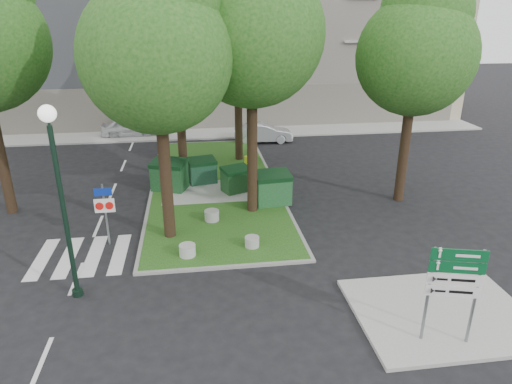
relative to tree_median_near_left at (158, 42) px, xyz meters
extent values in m
plane|color=black|center=(1.41, -2.56, -7.32)|extent=(120.00, 120.00, 0.00)
cube|color=#184914|center=(1.91, 5.44, -7.26)|extent=(6.00, 16.00, 0.12)
cube|color=gray|center=(1.91, 5.44, -7.27)|extent=(6.30, 16.30, 0.10)
cube|color=#999993|center=(7.91, -6.06, -7.26)|extent=(5.00, 4.00, 0.12)
cube|color=#999993|center=(1.41, 15.94, -7.26)|extent=(42.00, 3.00, 0.12)
cube|color=silver|center=(-2.34, -1.06, -7.31)|extent=(5.00, 3.00, 0.01)
cube|color=tan|center=(1.41, 23.44, 0.68)|extent=(41.00, 12.00, 16.00)
cylinder|color=black|center=(-0.09, -0.06, -4.24)|extent=(0.44, 0.44, 6.16)
sphere|color=#164B14|center=(-0.09, -0.06, -0.50)|extent=(5.20, 5.20, 5.20)
sphere|color=#164B14|center=(0.21, 0.14, 1.26)|extent=(3.90, 3.90, 3.90)
cylinder|color=black|center=(3.41, 1.94, -3.96)|extent=(0.44, 0.44, 6.72)
sphere|color=#164B14|center=(3.41, 1.94, 0.12)|extent=(5.60, 5.60, 5.60)
cylinder|color=black|center=(0.41, 6.44, -4.38)|extent=(0.44, 0.44, 5.88)
sphere|color=#164B14|center=(0.41, 6.44, -0.81)|extent=(4.80, 4.80, 4.80)
sphere|color=#164B14|center=(0.71, 6.64, 0.87)|extent=(3.60, 3.60, 3.60)
cylinder|color=black|center=(3.61, 9.44, -3.82)|extent=(0.44, 0.44, 7.00)
sphere|color=#164B14|center=(3.61, 9.44, 0.43)|extent=(5.80, 5.80, 5.80)
cylinder|color=black|center=(10.41, 2.44, -4.38)|extent=(0.44, 0.44, 5.88)
sphere|color=#164B14|center=(10.41, 2.44, -0.81)|extent=(5.00, 5.00, 5.00)
sphere|color=#164B14|center=(10.71, 2.64, 0.87)|extent=(3.75, 3.75, 3.75)
cube|color=#0F3916|center=(-0.26, 5.00, -6.58)|extent=(1.86, 1.57, 1.24)
cube|color=black|center=(-0.26, 5.00, -5.85)|extent=(1.94, 1.66, 0.36)
cube|color=#103822|center=(1.34, 5.73, -6.67)|extent=(1.51, 1.18, 1.06)
cube|color=black|center=(1.34, 5.73, -6.06)|extent=(1.57, 1.25, 0.30)
cube|color=#0F3513|center=(2.94, 4.29, -6.69)|extent=(1.53, 1.30, 1.01)
cube|color=black|center=(2.94, 4.29, -6.10)|extent=(1.59, 1.38, 0.29)
cube|color=#164A21|center=(4.41, 2.59, -6.58)|extent=(1.66, 1.21, 1.23)
cube|color=black|center=(4.41, 2.59, -5.87)|extent=(1.72, 1.29, 0.35)
cylinder|color=#ACABA6|center=(0.59, -1.74, -6.99)|extent=(0.59, 0.59, 0.42)
cylinder|color=#9D9C98|center=(2.96, -1.39, -7.01)|extent=(0.54, 0.54, 0.38)
cylinder|color=gray|center=(1.60, 1.11, -6.98)|extent=(0.61, 0.61, 0.44)
cylinder|color=yellow|center=(3.92, 7.57, -6.84)|extent=(0.41, 0.41, 0.72)
cylinder|color=black|center=(-2.82, -3.58, -4.62)|extent=(0.15, 0.15, 5.40)
cylinder|color=black|center=(-2.82, -3.58, -7.21)|extent=(0.32, 0.32, 0.22)
sphere|color=white|center=(-2.82, -3.58, -1.59)|extent=(0.48, 0.48, 0.48)
cylinder|color=slate|center=(-2.36, -0.25, -6.09)|extent=(0.08, 0.08, 2.44)
cube|color=navy|center=(-2.36, -0.25, -5.17)|extent=(0.64, 0.04, 0.29)
cube|color=white|center=(-2.36, -0.25, -5.70)|extent=(0.73, 0.04, 0.54)
cylinder|color=red|center=(-2.54, -0.25, -5.70)|extent=(0.29, 0.03, 0.29)
cylinder|color=red|center=(-2.19, -0.25, -5.70)|extent=(0.29, 0.03, 0.29)
cylinder|color=slate|center=(6.78, -7.09, -5.83)|extent=(0.10, 0.10, 2.74)
cylinder|color=slate|center=(7.90, -7.38, -5.83)|extent=(0.10, 0.10, 2.74)
cube|color=#094A24|center=(7.34, -7.23, -4.62)|extent=(1.34, 0.39, 0.32)
cube|color=#094A24|center=(7.34, -7.23, -4.96)|extent=(1.34, 0.39, 0.32)
cube|color=white|center=(7.34, -7.23, -5.31)|extent=(1.34, 0.39, 0.32)
cube|color=white|center=(7.34, -7.23, -5.66)|extent=(1.34, 0.39, 0.32)
imported|color=silver|center=(-3.45, 16.10, -6.66)|extent=(3.88, 1.65, 1.31)
imported|color=#AFB3B8|center=(5.66, 13.35, -6.68)|extent=(3.92, 1.51, 1.27)
camera|label=1|loc=(1.03, -16.28, 0.95)|focal=32.00mm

